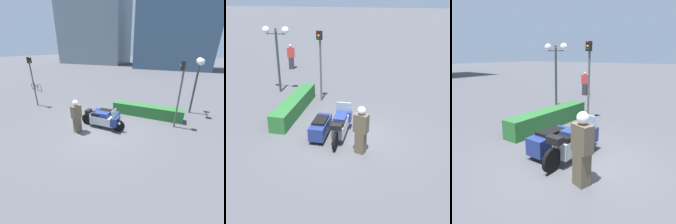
% 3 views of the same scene
% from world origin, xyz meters
% --- Properties ---
extents(ground_plane, '(160.00, 160.00, 0.00)m').
position_xyz_m(ground_plane, '(0.00, 0.00, 0.00)').
color(ground_plane, '#4C4C51').
extents(police_motorcycle, '(2.52, 1.32, 1.15)m').
position_xyz_m(police_motorcycle, '(0.11, 0.49, 0.47)').
color(police_motorcycle, black).
rests_on(police_motorcycle, ground).
extents(officer_rider, '(0.42, 0.53, 1.72)m').
position_xyz_m(officer_rider, '(-0.89, -0.78, 0.91)').
color(officer_rider, brown).
rests_on(officer_rider, ground).
extents(hedge_bush_curbside, '(4.27, 0.68, 0.71)m').
position_xyz_m(hedge_bush_curbside, '(1.91, 2.57, 0.36)').
color(hedge_bush_curbside, '#28662D').
rests_on(hedge_bush_curbside, ground).
extents(twin_lamp_post, '(0.37, 1.41, 3.46)m').
position_xyz_m(twin_lamp_post, '(4.45, 4.32, 2.76)').
color(twin_lamp_post, '#2D3833').
rests_on(twin_lamp_post, ground).
extents(traffic_light_near, '(0.22, 0.29, 3.43)m').
position_xyz_m(traffic_light_near, '(3.58, 1.79, 2.25)').
color(traffic_light_near, '#4C4C4C').
rests_on(traffic_light_near, ground).
extents(pedestrian_bystander, '(0.41, 0.54, 1.72)m').
position_xyz_m(pedestrian_bystander, '(9.11, 5.38, 0.86)').
color(pedestrian_bystander, '#2D2D33').
rests_on(pedestrian_bystander, ground).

